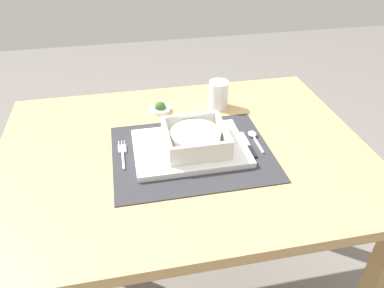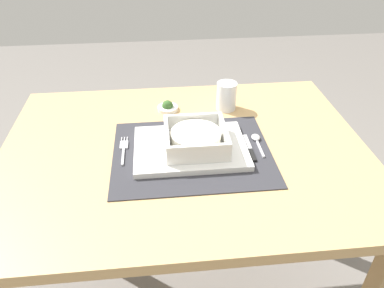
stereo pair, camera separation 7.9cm
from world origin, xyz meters
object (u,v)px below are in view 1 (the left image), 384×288
Objects in this scene: dining_table at (184,177)px; drinking_glass at (218,96)px; fork at (122,152)px; bread_knife at (239,144)px; condiment_saucer at (160,108)px; butter_knife at (248,146)px; spoon at (254,136)px; porridge_bowl at (195,138)px.

drinking_glass is (0.15, 0.21, 0.14)m from dining_table.
bread_knife reaches higher than fork.
condiment_saucer is at bearing 99.43° from dining_table.
butter_knife is at bearing -49.69° from condiment_saucer.
condiment_saucer reaches higher than dining_table.
butter_knife is 0.24m from drinking_glass.
drinking_glass reaches higher than spoon.
porridge_bowl is 1.82× the size of drinking_glass.
fork is 1.22× the size of spoon.
drinking_glass is (0.32, 0.20, 0.03)m from fork.
condiment_saucer is at bearing 177.19° from drinking_glass.
condiment_saucer is at bearing 57.73° from fork.
butter_knife is (0.34, -0.04, 0.00)m from fork.
bread_knife is (0.32, -0.02, 0.00)m from fork.
butter_knife is 0.32m from condiment_saucer.
bread_knife is (0.15, -0.02, 0.11)m from dining_table.
dining_table is 7.88× the size of butter_knife.
dining_table is 9.50× the size of spoon.
fork is 0.37m from spoon.
spoon is 1.19× the size of drinking_glass.
spoon is 0.83× the size of butter_knife.
bread_knife is at bearing 149.67° from butter_knife.
drinking_glass is (-0.00, 0.22, 0.03)m from bread_knife.
bread_knife is at bearing -149.73° from spoon.
spoon reaches higher than bread_knife.
condiment_saucer is at bearing 134.23° from butter_knife.
porridge_bowl reaches higher than butter_knife.
drinking_glass reaches higher than butter_knife.
spoon reaches higher than dining_table.
dining_table is at bearing -174.20° from spoon.
condiment_saucer is at bearing 142.35° from spoon.
fork reaches higher than dining_table.
fork is 0.93× the size of bread_knife.
spoon is at bearing 21.19° from bread_knife.
butter_knife is (0.17, -0.03, 0.11)m from dining_table.
drinking_glass is at bearing -2.81° from condiment_saucer.
condiment_saucer is at bearing 123.30° from bread_knife.
condiment_saucer is at bearing 105.21° from porridge_bowl.
porridge_bowl reaches higher than dining_table.
condiment_saucer is (-0.21, 0.25, 0.00)m from butter_knife.
spoon is at bearing 8.97° from porridge_bowl.
butter_knife is at bearing -84.56° from drinking_glass.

